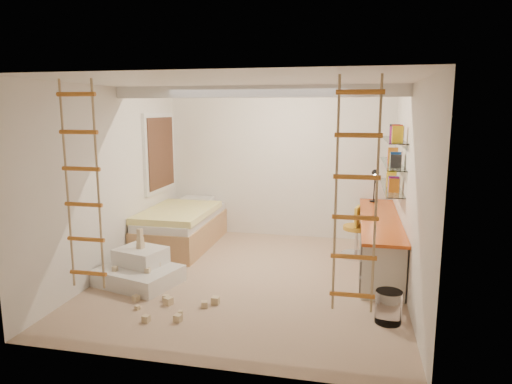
% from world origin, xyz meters
% --- Properties ---
extents(floor, '(4.50, 4.50, 0.00)m').
position_xyz_m(floor, '(0.00, 0.00, 0.00)').
color(floor, tan).
rests_on(floor, ground).
extents(ceiling_beam, '(4.00, 0.18, 0.16)m').
position_xyz_m(ceiling_beam, '(0.00, 0.30, 2.52)').
color(ceiling_beam, white).
rests_on(ceiling_beam, ceiling).
extents(window_frame, '(0.06, 1.15, 1.35)m').
position_xyz_m(window_frame, '(-1.97, 1.50, 1.55)').
color(window_frame, white).
rests_on(window_frame, wall_left).
extents(window_blind, '(0.02, 1.00, 1.20)m').
position_xyz_m(window_blind, '(-1.93, 1.50, 1.55)').
color(window_blind, '#4C2D1E').
rests_on(window_blind, window_frame).
extents(rope_ladder_left, '(0.41, 0.04, 2.13)m').
position_xyz_m(rope_ladder_left, '(-1.35, -1.75, 1.52)').
color(rope_ladder_left, '#C27821').
rests_on(rope_ladder_left, ceiling).
extents(rope_ladder_right, '(0.41, 0.04, 2.13)m').
position_xyz_m(rope_ladder_right, '(1.35, -1.75, 1.52)').
color(rope_ladder_right, '#C07920').
rests_on(rope_ladder_right, ceiling).
extents(waste_bin, '(0.29, 0.29, 0.36)m').
position_xyz_m(waste_bin, '(1.75, -0.98, 0.18)').
color(waste_bin, white).
rests_on(waste_bin, floor).
extents(desk, '(0.56, 2.80, 0.75)m').
position_xyz_m(desk, '(1.72, 0.86, 0.40)').
color(desk, '#C84F17').
rests_on(desk, floor).
extents(shelves, '(0.25, 1.80, 0.71)m').
position_xyz_m(shelves, '(1.87, 1.13, 1.50)').
color(shelves, white).
rests_on(shelves, wall_right).
extents(bed, '(1.02, 2.00, 0.69)m').
position_xyz_m(bed, '(-1.48, 1.23, 0.33)').
color(bed, '#AD7F51').
rests_on(bed, floor).
extents(task_lamp, '(0.14, 0.36, 0.57)m').
position_xyz_m(task_lamp, '(1.67, 1.82, 1.14)').
color(task_lamp, black).
rests_on(task_lamp, desk).
extents(swivel_chair, '(0.55, 0.55, 0.81)m').
position_xyz_m(swivel_chair, '(1.40, 1.24, 0.30)').
color(swivel_chair, '#B28122').
rests_on(swivel_chair, floor).
extents(play_platform, '(1.16, 1.01, 0.44)m').
position_xyz_m(play_platform, '(-1.43, -0.47, 0.17)').
color(play_platform, silver).
rests_on(play_platform, floor).
extents(toy_blocks, '(1.49, 1.24, 0.71)m').
position_xyz_m(toy_blocks, '(-0.98, -0.89, 0.20)').
color(toy_blocks, '#CCB284').
rests_on(toy_blocks, floor).
extents(books, '(0.14, 0.70, 0.92)m').
position_xyz_m(books, '(1.87, 1.13, 1.57)').
color(books, orange).
rests_on(books, shelves).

